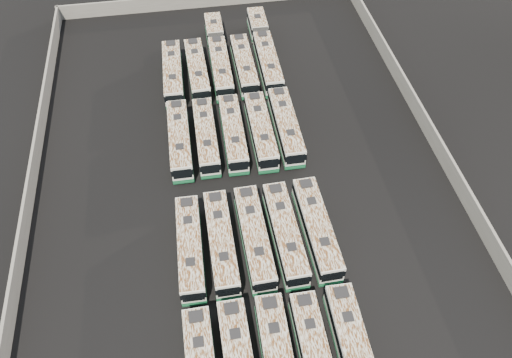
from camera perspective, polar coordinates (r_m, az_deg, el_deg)
name	(u,v)px	position (r m, az deg, el deg)	size (l,w,h in m)	color
ground	(244,184)	(53.97, -1.37, -0.59)	(140.00, 140.00, 0.00)	black
perimeter_wall	(244,178)	(53.13, -1.39, 0.17)	(45.20, 73.20, 2.20)	slate
bus_front_right	(315,357)	(42.96, 6.78, -19.60)	(2.33, 10.63, 2.99)	white
bus_front_far_right	(353,352)	(43.52, 11.08, -18.80)	(2.55, 11.09, 3.11)	white
bus_midfront_far_left	(190,248)	(47.76, -7.52, -7.80)	(2.52, 10.69, 3.00)	white
bus_midfront_left	(221,243)	(47.75, -3.98, -7.26)	(2.30, 10.82, 3.05)	white
bus_midfront_center	(254,238)	(47.93, -0.18, -6.73)	(2.49, 10.95, 3.07)	white
bus_midfront_right	(285,234)	(48.27, 3.35, -6.25)	(2.55, 10.98, 3.08)	white
bus_midfront_far_right	(317,229)	(48.85, 6.94, -5.65)	(2.53, 11.07, 3.11)	white
bus_midback_far_left	(180,140)	(56.95, -8.71, 4.46)	(2.41, 10.91, 3.07)	white
bus_midback_left	(206,136)	(57.01, -5.72, 4.86)	(2.34, 10.63, 2.99)	white
bus_midback_center	(233,133)	(57.13, -2.62, 5.25)	(2.46, 10.81, 3.03)	white
bus_midback_right	(261,131)	(57.32, 0.55, 5.52)	(2.34, 10.89, 3.06)	white
bus_midback_far_right	(286,126)	(57.93, 3.44, 6.04)	(2.45, 11.10, 3.12)	white
bus_back_far_left	(173,73)	(66.11, -9.46, 11.82)	(2.60, 11.11, 3.11)	white
bus_back_left	(197,71)	(66.19, -6.72, 12.21)	(2.51, 10.93, 3.06)	white
bus_back_center	(218,55)	(68.66, -4.31, 13.96)	(2.51, 16.83, 3.04)	white
bus_back_right	(244,65)	(66.66, -1.36, 12.84)	(2.30, 10.74, 3.02)	white
bus_back_far_right	(264,50)	(69.33, 0.95, 14.54)	(2.63, 17.28, 3.13)	white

